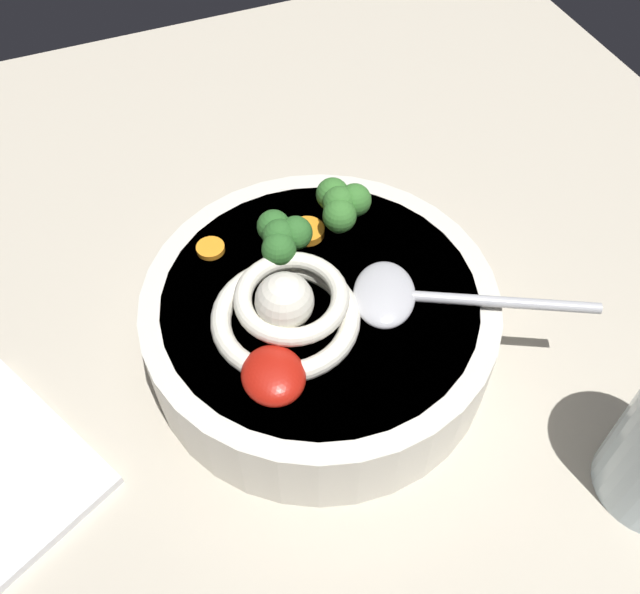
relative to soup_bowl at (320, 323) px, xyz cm
name	(u,v)px	position (x,y,z in cm)	size (l,w,h in cm)	color
table_slab	(288,361)	(1.11, 2.37, -5.44)	(97.76, 97.76, 4.13)	#BCB29E
soup_bowl	(320,323)	(0.00, 0.00, 0.00)	(25.99, 25.99, 6.52)	silver
noodle_pile	(286,309)	(-1.13, 2.97, 4.58)	(11.37, 11.15, 4.57)	silver
soup_spoon	(404,296)	(-2.69, -5.29, 3.95)	(10.82, 16.87, 1.60)	#B7B7BC
chili_sauce_dollop	(273,375)	(-5.58, 5.49, 4.19)	(4.61, 4.15, 2.08)	#B2190F
broccoli_floret_far	(282,237)	(4.41, 1.18, 5.57)	(4.87, 4.19, 3.85)	#7A9E60
broccoli_floret_left	(341,204)	(5.85, -4.11, 5.62)	(4.98, 4.29, 3.94)	#7A9E60
carrot_slice_rear	(307,231)	(6.10, -1.41, 3.48)	(2.67, 2.67, 0.65)	orange
carrot_slice_front	(210,248)	(7.28, 5.96, 3.37)	(2.15, 2.15, 0.44)	orange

